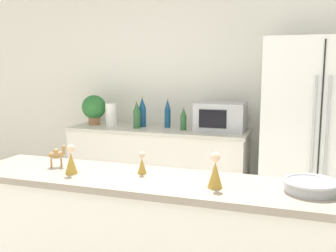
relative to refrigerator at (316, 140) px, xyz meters
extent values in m
cube|color=silver|center=(-1.04, 0.42, 0.38)|extent=(8.00, 0.06, 2.55)
cube|color=silver|center=(-1.54, 0.09, -0.45)|extent=(1.84, 0.60, 0.89)
cube|color=beige|center=(-1.54, 0.09, 0.01)|extent=(1.87, 0.63, 0.03)
cube|color=white|center=(0.00, 0.00, 0.00)|extent=(0.94, 0.73, 1.79)
cube|color=black|center=(0.00, -0.37, 0.00)|extent=(0.01, 0.01, 1.72)
cylinder|color=#B2B5BA|center=(-0.05, -0.39, 0.09)|extent=(0.02, 0.02, 0.99)
cylinder|color=#B2B5BA|center=(0.05, -0.39, 0.09)|extent=(0.02, 0.02, 0.99)
cube|color=gray|center=(-0.79, -1.81, 0.06)|extent=(2.22, 0.46, 0.03)
cylinder|color=#9E6B47|center=(-2.29, 0.09, 0.07)|extent=(0.13, 0.13, 0.09)
sphere|color=#2D7033|center=(-2.29, 0.09, 0.22)|extent=(0.26, 0.26, 0.26)
cylinder|color=white|center=(-2.07, 0.05, 0.15)|extent=(0.12, 0.12, 0.24)
cube|color=#B2B5BA|center=(-0.89, 0.11, 0.16)|extent=(0.48, 0.36, 0.28)
cube|color=black|center=(-0.93, -0.08, 0.16)|extent=(0.26, 0.01, 0.17)
cylinder|color=#2D6033|center=(-1.74, 0.00, 0.11)|extent=(0.08, 0.08, 0.18)
cone|color=#2D6033|center=(-1.74, 0.00, 0.25)|extent=(0.07, 0.07, 0.10)
cylinder|color=gold|center=(-1.74, 0.00, 0.31)|extent=(0.03, 0.03, 0.01)
cylinder|color=navy|center=(-1.73, 0.11, 0.13)|extent=(0.08, 0.08, 0.20)
cone|color=navy|center=(-1.73, 0.11, 0.28)|extent=(0.07, 0.07, 0.11)
cylinder|color=gold|center=(-1.73, 0.11, 0.34)|extent=(0.03, 0.03, 0.01)
cylinder|color=navy|center=(-1.45, 0.14, 0.12)|extent=(0.06, 0.06, 0.19)
cone|color=navy|center=(-1.45, 0.14, 0.27)|extent=(0.06, 0.06, 0.11)
cylinder|color=gold|center=(-1.45, 0.14, 0.33)|extent=(0.02, 0.02, 0.01)
cylinder|color=#2D6033|center=(-1.25, 0.03, 0.10)|extent=(0.06, 0.06, 0.15)
cone|color=#2D6033|center=(-1.25, 0.03, 0.21)|extent=(0.06, 0.06, 0.08)
cylinder|color=gold|center=(-1.25, 0.03, 0.26)|extent=(0.02, 0.02, 0.01)
cylinder|color=#B7BABF|center=(-0.12, -1.78, 0.10)|extent=(0.23, 0.23, 0.05)
torus|color=#B7BABF|center=(-0.12, -1.78, 0.12)|extent=(0.25, 0.25, 0.02)
ellipsoid|color=#A87F4C|center=(-1.49, -1.77, 0.15)|extent=(0.10, 0.09, 0.04)
sphere|color=#A87F4C|center=(-1.49, -1.77, 0.17)|extent=(0.03, 0.03, 0.03)
cylinder|color=#A87F4C|center=(-1.45, -1.74, 0.17)|extent=(0.02, 0.02, 0.04)
sphere|color=#A87F4C|center=(-1.45, -1.74, 0.19)|extent=(0.02, 0.02, 0.02)
cylinder|color=#A87F4C|center=(-1.47, -1.74, 0.10)|extent=(0.01, 0.01, 0.05)
cylinder|color=#A87F4C|center=(-1.46, -1.76, 0.10)|extent=(0.01, 0.01, 0.05)
cylinder|color=#A87F4C|center=(-1.52, -1.77, 0.10)|extent=(0.01, 0.01, 0.05)
cylinder|color=#A87F4C|center=(-1.50, -1.79, 0.10)|extent=(0.01, 0.01, 0.05)
cone|color=#B28933|center=(-0.97, -1.74, 0.12)|extent=(0.05, 0.05, 0.09)
sphere|color=beige|center=(-0.97, -1.74, 0.18)|extent=(0.03, 0.03, 0.03)
cone|color=#B28933|center=(-0.55, -1.86, 0.14)|extent=(0.07, 0.07, 0.12)
sphere|color=beige|center=(-0.55, -1.86, 0.22)|extent=(0.05, 0.05, 0.05)
cone|color=#B28933|center=(-1.32, -1.87, 0.14)|extent=(0.07, 0.07, 0.12)
sphere|color=beige|center=(-1.32, -1.87, 0.21)|extent=(0.04, 0.04, 0.04)
camera|label=1|loc=(-0.22, -3.54, 0.63)|focal=40.00mm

